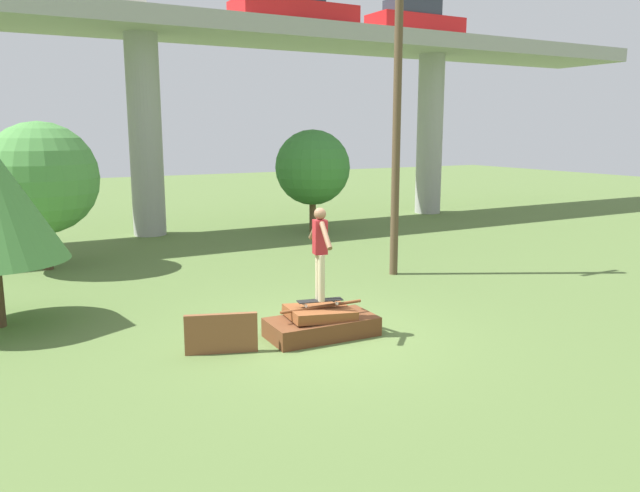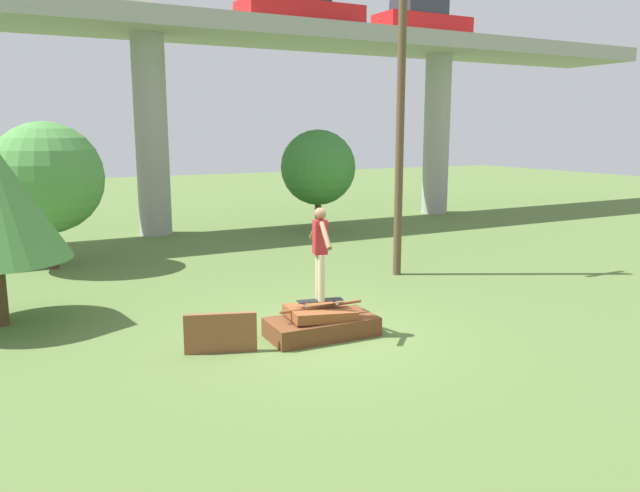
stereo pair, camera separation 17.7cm
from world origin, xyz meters
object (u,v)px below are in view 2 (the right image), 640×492
Objects in this scene: skater at (320,247)px; utility_pole at (401,102)px; car_on_overpass_mid at (299,7)px; car_on_overpass_far_right at (422,22)px; tree_behind_right at (47,178)px; tree_mid_back at (318,168)px; skateboard at (320,301)px.

utility_pole is (3.93, 3.30, 2.64)m from skater.
utility_pole is at bearing 40.04° from skater.
car_on_overpass_mid is 0.55× the size of utility_pole.
tree_behind_right is (-14.88, -4.29, -5.54)m from car_on_overpass_far_right.
tree_behind_right is at bearing 147.80° from utility_pole.
tree_mid_back reaches higher than skater.
car_on_overpass_mid is 1.12× the size of car_on_overpass_far_right.
skateboard is at bearing -117.45° from tree_mid_back.
skater is at bearing -90.00° from skateboard.
skater is (0.00, -0.00, 0.96)m from skateboard.
car_on_overpass_mid is at bearing 80.44° from utility_pole.
car_on_overpass_mid is 9.37m from utility_pole.
utility_pole reaches higher than tree_mid_back.
skater reaches higher than skateboard.
tree_behind_right reaches higher than skater.
tree_behind_right is at bearing -163.93° from car_on_overpass_far_right.
skateboard is 0.96m from skater.
tree_behind_right is (-3.66, 8.08, 0.78)m from skater.
skater is 11.50m from tree_mid_back.
skateboard is at bearing 90.00° from skater.
tree_behind_right is at bearing -157.55° from car_on_overpass_mid.
car_on_overpass_far_right is (11.22, 12.36, 7.27)m from skateboard.
tree_mid_back is (-0.07, -1.61, -5.62)m from car_on_overpass_mid.
skater is 8.90m from tree_behind_right.
tree_mid_back is at bearing -92.36° from car_on_overpass_mid.
skateboard is 0.51× the size of skater.
skater is 5.77m from utility_pole.
tree_behind_right is (-9.02, -3.73, -5.52)m from car_on_overpass_mid.
utility_pole reaches higher than skateboard.
car_on_overpass_far_right reaches higher than skater.
skateboard is 14.86m from car_on_overpass_mid.
utility_pole is at bearing -101.21° from tree_mid_back.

